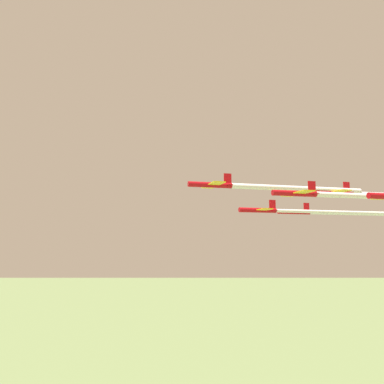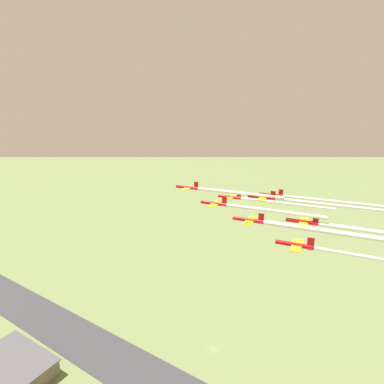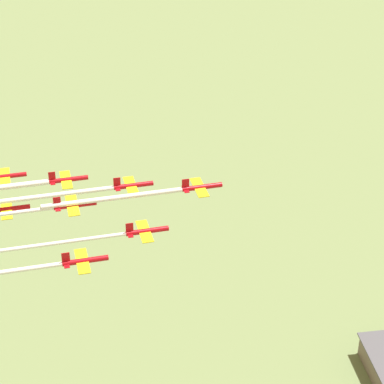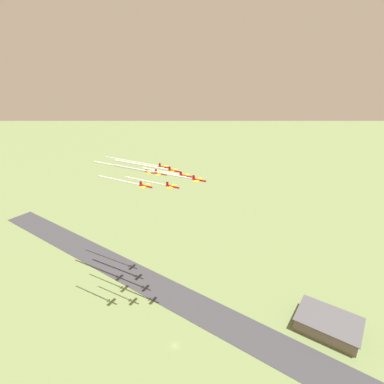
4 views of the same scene
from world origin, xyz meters
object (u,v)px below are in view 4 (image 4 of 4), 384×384
object	(u,v)px
jet_0	(199,180)
jet_1	(185,176)
hangar	(328,324)
jet_6	(164,167)
jet_7	(151,172)
jet_2	(172,186)
jet_3	(174,171)
jet_5	(145,186)
jet_4	(160,174)

from	to	relation	value
jet_0	jet_1	distance (m)	16.58
hangar	jet_1	size ratio (longest dim) A/B	4.45
jet_6	jet_7	bearing A→B (deg)	-0.00
jet_2	jet_7	distance (m)	32.82
jet_3	jet_6	distance (m)	16.51
jet_2	jet_0	bearing A→B (deg)	120.47
jet_3	jet_5	distance (m)	33.28
jet_5	jet_6	size ratio (longest dim) A/B	1.00
jet_4	jet_5	bearing A→B (deg)	0.00
jet_6	jet_7	distance (m)	16.66
jet_0	jet_5	world-z (taller)	jet_0
jet_6	jet_1	bearing A→B (deg)	59.53
jet_1	jet_2	bearing A→B (deg)	-0.00
jet_1	jet_5	distance (m)	28.71
hangar	jet_6	distance (m)	159.34
jet_6	jet_2	bearing A→B (deg)	40.36
hangar	jet_2	distance (m)	142.14
jet_2	jet_5	distance (m)	16.42
jet_2	jet_4	size ratio (longest dim) A/B	1.00
jet_4	jet_2	bearing A→B (deg)	59.53
hangar	jet_5	world-z (taller)	jet_5
jet_3	hangar	bearing A→B (deg)	94.38
jet_0	hangar	bearing A→B (deg)	106.27
jet_1	jet_7	bearing A→B (deg)	-90.00
jet_1	jet_7	xyz separation A→B (m)	(28.15, 2.77, -2.17)
jet_2	jet_6	xyz separation A→B (m)	(31.41, -30.35, -1.15)
jet_0	jet_3	xyz separation A→B (m)	(29.78, -13.79, -3.48)
jet_1	jet_3	xyz separation A→B (m)	(14.89, -6.90, -1.14)
hangar	jet_6	xyz separation A→B (m)	(129.15, 13.25, 92.39)
hangar	jet_0	world-z (taller)	jet_0
jet_0	jet_2	world-z (taller)	jet_0
jet_3	jet_7	world-z (taller)	jet_3
jet_1	jet_7	distance (m)	28.37
jet_0	jet_5	xyz separation A→B (m)	(26.52, 19.33, -3.56)
hangar	jet_4	bearing A→B (deg)	18.05
jet_3	jet_7	bearing A→B (deg)	-59.53
jet_4	jet_7	distance (m)	16.88
jet_4	jet_7	xyz separation A→B (m)	(14.89, -6.90, -3.95)
jet_6	jet_5	bearing A→B (deg)	18.78
jet_3	jet_4	world-z (taller)	jet_4
jet_2	jet_5	bearing A→B (deg)	-59.53
jet_2	jet_7	xyz separation A→B (m)	(29.78, -13.79, -0.41)
jet_2	jet_5	xyz separation A→B (m)	(13.26, 9.66, 0.55)
jet_3	jet_6	bearing A→B (deg)	-120.47
hangar	jet_6	world-z (taller)	jet_6
jet_0	jet_5	size ratio (longest dim) A/B	1.00
jet_3	jet_6	world-z (taller)	jet_3
jet_3	jet_5	xyz separation A→B (m)	(-3.26, 33.12, -0.08)
jet_0	jet_2	bearing A→B (deg)	-59.53
jet_1	jet_2	xyz separation A→B (m)	(-1.63, 16.56, -1.77)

